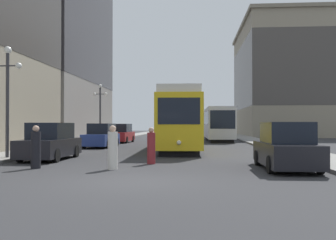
{
  "coord_description": "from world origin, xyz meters",
  "views": [
    {
      "loc": [
        1.85,
        -11.28,
        1.72
      ],
      "look_at": [
        0.25,
        10.74,
        2.0
      ],
      "focal_mm": 40.35,
      "sensor_mm": 36.0,
      "label": 1
    }
  ],
  "objects": [
    {
      "name": "parked_car_left_near",
      "position": [
        -5.33,
        17.14,
        0.84
      ],
      "size": [
        1.97,
        4.78,
        1.82
      ],
      "rotation": [
        0.0,
        0.0,
        -0.02
      ],
      "color": "black",
      "rests_on": "ground"
    },
    {
      "name": "lamp_post_left_far",
      "position": [
        -7.23,
        24.12,
        3.75
      ],
      "size": [
        1.41,
        0.36,
        5.47
      ],
      "color": "#333338",
      "rests_on": "sidewalk_left"
    },
    {
      "name": "lamp_post_left_near",
      "position": [
        -7.23,
        6.33,
        3.69
      ],
      "size": [
        1.41,
        0.36,
        5.38
      ],
      "color": "#333338",
      "rests_on": "sidewalk_left"
    },
    {
      "name": "parked_car_left_mid",
      "position": [
        -5.33,
        6.93,
        0.84
      ],
      "size": [
        1.9,
        4.54,
        1.82
      ],
      "rotation": [
        0.0,
        0.0,
        -0.0
      ],
      "color": "black",
      "rests_on": "ground"
    },
    {
      "name": "transit_bus",
      "position": [
        4.25,
        29.16,
        1.95
      ],
      "size": [
        2.8,
        11.22,
        3.45
      ],
      "rotation": [
        0.0,
        0.0,
        0.02
      ],
      "color": "black",
      "rests_on": "ground"
    },
    {
      "name": "ground_plane",
      "position": [
        0.0,
        0.0,
        0.0
      ],
      "size": [
        200.0,
        200.0,
        0.0
      ],
      "primitive_type": "plane",
      "color": "#303033"
    },
    {
      "name": "sidewalk_left",
      "position": [
        -7.97,
        40.0,
        0.07
      ],
      "size": [
        2.69,
        120.0,
        0.15
      ],
      "primitive_type": "cube",
      "color": "gray",
      "rests_on": "ground"
    },
    {
      "name": "streetcar",
      "position": [
        0.83,
        14.54,
        2.1
      ],
      "size": [
        2.94,
        12.62,
        3.89
      ],
      "rotation": [
        0.0,
        0.0,
        0.03
      ],
      "color": "black",
      "rests_on": "ground"
    },
    {
      "name": "pedestrian_crossing_near",
      "position": [
        -0.08,
        5.19,
        0.75
      ],
      "size": [
        0.36,
        0.36,
        1.61
      ],
      "rotation": [
        0.0,
        0.0,
        2.98
      ],
      "color": "maroon",
      "rests_on": "ground"
    },
    {
      "name": "sidewalk_right",
      "position": [
        7.97,
        40.0,
        0.07
      ],
      "size": [
        2.69,
        120.0,
        0.15
      ],
      "primitive_type": "cube",
      "color": "gray",
      "rests_on": "ground"
    },
    {
      "name": "pedestrian_on_sidewalk",
      "position": [
        -1.33,
        3.05,
        0.79
      ],
      "size": [
        0.38,
        0.38,
        1.7
      ],
      "rotation": [
        0.0,
        0.0,
        5.33
      ],
      "color": "beige",
      "rests_on": "ground"
    },
    {
      "name": "parked_car_left_far",
      "position": [
        -5.32,
        24.78,
        0.84
      ],
      "size": [
        2.05,
        4.52,
        1.82
      ],
      "rotation": [
        0.0,
        0.0,
        -0.05
      ],
      "color": "black",
      "rests_on": "ground"
    },
    {
      "name": "parked_car_right_far",
      "position": [
        5.33,
        3.54,
        0.84
      ],
      "size": [
        1.9,
        4.5,
        1.82
      ],
      "rotation": [
        0.0,
        0.0,
        3.14
      ],
      "color": "black",
      "rests_on": "ground"
    },
    {
      "name": "building_left_corner",
      "position": [
        -17.05,
        29.42,
        13.26
      ],
      "size": [
        16.06,
        19.29,
        25.75
      ],
      "color": "gray",
      "rests_on": "ground"
    },
    {
      "name": "pedestrian_crossing_far",
      "position": [
        -4.42,
        3.14,
        0.79
      ],
      "size": [
        0.38,
        0.38,
        1.7
      ],
      "rotation": [
        0.0,
        0.0,
        4.73
      ],
      "color": "black",
      "rests_on": "ground"
    },
    {
      "name": "building_right_corner",
      "position": [
        16.04,
        50.4,
        9.03
      ],
      "size": [
        14.03,
        23.7,
        17.6
      ],
      "color": "gray",
      "rests_on": "ground"
    }
  ]
}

